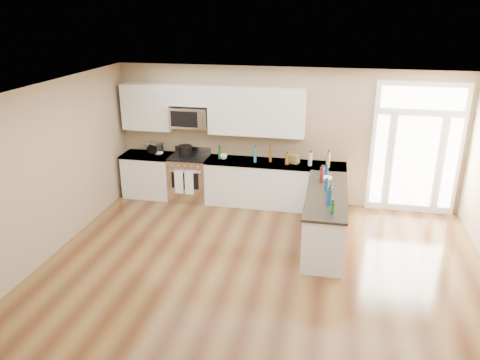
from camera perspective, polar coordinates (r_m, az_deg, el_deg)
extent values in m
plane|color=#4F2C16|center=(6.61, 1.03, -15.81)|extent=(8.00, 8.00, 0.00)
plane|color=tan|center=(9.62, 5.50, 5.28)|extent=(7.00, 0.00, 7.00)
plane|color=tan|center=(7.32, -26.93, -1.89)|extent=(0.00, 8.00, 8.00)
plane|color=white|center=(5.44, 1.22, 8.70)|extent=(8.00, 8.00, 0.00)
cube|color=white|center=(10.31, -10.93, 0.51)|extent=(1.06, 0.62, 0.90)
cube|color=black|center=(10.45, -10.79, -1.55)|extent=(1.02, 0.52, 0.10)
cube|color=black|center=(10.16, -11.11, 3.00)|extent=(1.10, 0.66, 0.04)
cube|color=white|center=(9.64, 4.19, -0.60)|extent=(2.81, 0.62, 0.90)
cube|color=black|center=(9.79, 4.13, -2.78)|extent=(2.77, 0.52, 0.10)
cube|color=black|center=(9.48, 4.26, 2.06)|extent=(2.85, 0.66, 0.04)
cube|color=white|center=(8.24, 10.32, -4.70)|extent=(0.65, 2.28, 0.90)
cube|color=black|center=(8.41, 10.15, -7.16)|extent=(0.61, 2.18, 0.10)
cube|color=black|center=(8.05, 10.53, -1.67)|extent=(0.69, 2.32, 0.04)
cube|color=white|center=(10.05, -11.24, 8.72)|extent=(1.04, 0.33, 0.95)
cube|color=white|center=(9.41, 2.01, 8.31)|extent=(1.94, 0.33, 0.95)
cube|color=white|center=(9.68, -6.18, 10.21)|extent=(0.82, 0.33, 0.40)
cube|color=silver|center=(9.73, -6.14, 7.62)|extent=(0.78, 0.40, 0.42)
cube|color=black|center=(9.56, -6.86, 7.36)|extent=(0.56, 0.01, 0.32)
cube|color=white|center=(9.69, 20.63, 3.54)|extent=(1.70, 0.08, 2.60)
cube|color=white|center=(9.71, 20.49, 2.04)|extent=(0.78, 0.02, 1.80)
cube|color=white|center=(9.63, 16.62, 2.34)|extent=(0.22, 0.02, 1.80)
cube|color=white|center=(9.84, 24.27, 1.75)|extent=(0.22, 0.02, 1.80)
cube|color=white|center=(9.42, 21.44, 9.27)|extent=(1.50, 0.02, 0.40)
cube|color=silver|center=(10.01, -6.13, 0.21)|extent=(0.80, 0.66, 0.92)
cube|color=black|center=(9.85, -6.23, 2.80)|extent=(0.80, 0.60, 0.03)
cube|color=silver|center=(10.10, -5.74, 3.72)|extent=(0.80, 0.04, 0.14)
cube|color=black|center=(9.69, -6.73, -0.13)|extent=(0.58, 0.01, 0.34)
cylinder|color=silver|center=(9.59, -6.83, 1.05)|extent=(0.70, 0.02, 0.02)
cube|color=white|center=(9.70, -7.46, -0.26)|extent=(0.18, 0.02, 0.50)
cube|color=white|center=(9.63, -6.22, -0.35)|extent=(0.18, 0.02, 0.50)
cylinder|color=black|center=(9.88, -6.72, 3.62)|extent=(0.38, 0.38, 0.23)
cube|color=silver|center=(10.18, -10.33, 3.90)|extent=(0.34, 0.31, 0.24)
cube|color=brown|center=(9.45, 6.56, 2.60)|extent=(0.26, 0.22, 0.17)
imported|color=white|center=(10.08, -9.84, 3.19)|extent=(0.23, 0.23, 0.04)
imported|color=white|center=(8.62, 10.52, 0.19)|extent=(0.24, 0.24, 0.06)
imported|color=white|center=(9.63, -2.01, 2.87)|extent=(0.18, 0.18, 0.11)
cylinder|color=#19591E|center=(7.23, 11.22, -3.36)|extent=(0.06, 0.06, 0.19)
cylinder|color=navy|center=(7.49, 10.83, -2.10)|extent=(0.08, 0.08, 0.28)
cylinder|color=brown|center=(9.46, 3.74, 3.14)|extent=(0.06, 0.06, 0.31)
cylinder|color=olive|center=(9.27, 10.70, 2.44)|extent=(0.08, 0.08, 0.30)
cylinder|color=#26727F|center=(9.41, 1.85, 3.10)|extent=(0.06, 0.06, 0.31)
cylinder|color=#591919|center=(8.42, 9.96, 0.60)|extent=(0.07, 0.07, 0.30)
cylinder|color=#B2B2B7|center=(9.32, 8.55, 2.55)|extent=(0.08, 0.08, 0.26)
cylinder|color=navy|center=(8.72, 10.45, 1.00)|extent=(0.07, 0.07, 0.22)
cylinder|color=#3F7226|center=(7.83, 10.95, -1.45)|extent=(0.07, 0.07, 0.19)
cylinder|color=#19591E|center=(9.63, -2.50, 3.34)|extent=(0.06, 0.06, 0.26)
cylinder|color=navy|center=(8.11, 10.49, -0.64)|extent=(0.08, 0.08, 0.18)
cylinder|color=brown|center=(9.34, 5.78, 2.58)|extent=(0.08, 0.08, 0.23)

